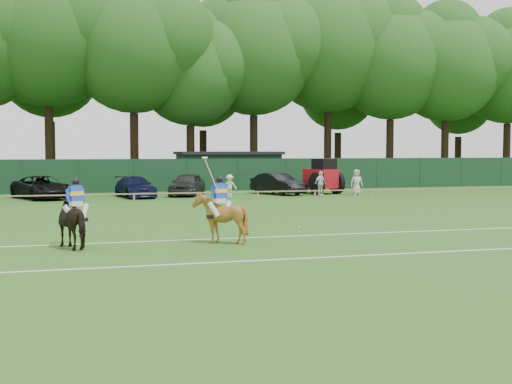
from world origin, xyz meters
name	(u,v)px	position (x,y,z in m)	size (l,w,h in m)	color
ground	(265,234)	(0.00, 0.00, 0.00)	(160.00, 160.00, 0.00)	#1E4C14
horse_dark	(76,221)	(-7.01, -1.87, 0.86)	(0.93, 2.04, 1.73)	black
horse_chestnut	(220,218)	(-2.28, -2.12, 0.87)	(1.41, 1.59, 1.75)	brown
suv_black	(42,187)	(-8.52, 21.52, 0.75)	(2.48, 5.38, 1.49)	black
sedan_navy	(135,187)	(-2.55, 21.37, 0.70)	(1.95, 4.80, 1.39)	#111335
hatch_grey	(187,184)	(1.09, 22.02, 0.79)	(1.87, 4.64, 1.58)	#2E2F31
estate_black	(278,184)	(7.55, 21.62, 0.76)	(1.61, 4.61, 1.52)	black
spectator_left	(230,186)	(3.64, 20.11, 0.75)	(0.97, 0.56, 1.51)	silver
spectator_mid	(320,183)	(10.01, 19.58, 0.85)	(1.00, 0.42, 1.70)	white
spectator_right	(357,182)	(12.63, 19.31, 0.90)	(0.88, 0.57, 1.80)	beige
rider_dark	(76,198)	(-7.00, -1.88, 1.63)	(0.90, 0.57, 1.41)	silver
rider_chestnut	(220,195)	(-2.28, -2.13, 1.65)	(0.97, 0.51, 2.05)	silver
polo_ball	(299,227)	(1.80, 1.23, 0.04)	(0.09, 0.09, 0.09)	silver
pitch_lines	(297,246)	(0.00, -3.50, 0.01)	(60.00, 5.10, 0.01)	silver
pitch_rail	(182,193)	(0.00, 18.00, 0.45)	(62.10, 0.10, 0.50)	#997F5B
perimeter_fence	(161,175)	(0.00, 27.00, 1.25)	(92.08, 0.08, 2.50)	#14351E
utility_shed	(228,170)	(6.00, 30.00, 1.54)	(8.40, 4.40, 3.04)	#14331E
tree_row	(170,186)	(2.00, 35.00, 0.00)	(96.00, 12.00, 21.00)	#26561C
tractor	(322,177)	(10.83, 21.34, 1.20)	(2.75, 3.45, 2.54)	#AA0F19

